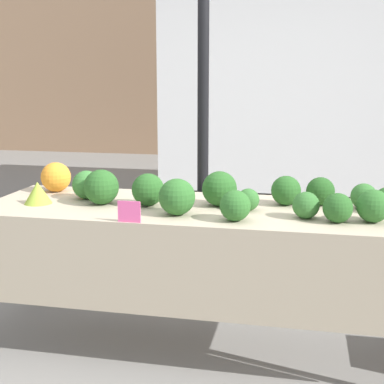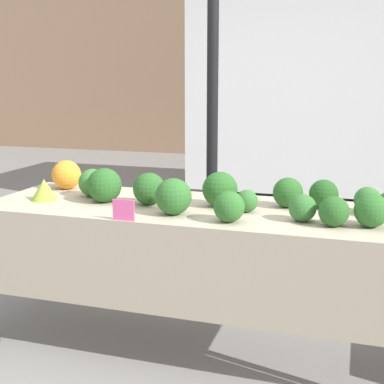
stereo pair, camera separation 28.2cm
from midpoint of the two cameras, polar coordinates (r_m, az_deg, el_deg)
name	(u,v)px [view 2 (the right image)]	position (r m, az deg, el deg)	size (l,w,h in m)	color
ground_plane	(192,342)	(3.11, 2.69, -15.78)	(40.00, 40.00, 0.00)	gray
building_facade	(321,9)	(10.52, 14.36, 18.39)	(16.00, 0.60, 5.41)	#9E7A5B
tent_pole	(213,92)	(3.32, 4.68, 10.59)	(0.07, 0.07, 2.74)	black
parked_truck	(382,82)	(6.36, 20.80, 10.94)	(4.14, 2.10, 2.71)	white
market_table	(188,227)	(2.80, 2.50, -3.78)	(2.24, 0.77, 0.78)	tan
orange_cauliflower	(66,175)	(3.34, -10.93, 1.80)	(0.18, 0.18, 0.18)	orange
romanesco_head	(44,190)	(3.05, -12.97, 0.23)	(0.15, 0.15, 0.12)	#93B238
broccoli_head_0	(367,200)	(2.87, 20.92, -0.84)	(0.13, 0.13, 0.13)	#336B2D
broccoli_head_1	(288,193)	(2.87, 12.98, -0.09)	(0.16, 0.16, 0.16)	#285B23
broccoli_head_3	(229,207)	(2.53, 7.16, -1.60)	(0.15, 0.15, 0.15)	#2D6628
broccoli_head_4	(173,197)	(2.65, 1.05, -0.52)	(0.18, 0.18, 0.18)	#2D6628
broccoli_head_5	(104,185)	(2.94, -6.64, 0.69)	(0.19, 0.19, 0.19)	#285B23
broccoli_head_6	(93,183)	(3.09, -8.03, 0.96)	(0.16, 0.16, 0.16)	#387533
broccoli_head_7	(247,201)	(2.74, 8.81, -0.98)	(0.12, 0.12, 0.12)	#336B2D
broccoli_head_8	(302,208)	(2.61, 14.76, -1.68)	(0.13, 0.13, 0.13)	#336B2D
broccoli_head_9	(372,210)	(2.60, 21.59, -1.87)	(0.16, 0.16, 0.16)	#2D6628
broccoli_head_10	(220,189)	(2.83, 5.85, 0.26)	(0.19, 0.19, 0.19)	#285B23
broccoli_head_11	(334,211)	(2.56, 17.98, -2.03)	(0.14, 0.14, 0.14)	#285B23
broccoli_head_12	(324,194)	(2.90, 16.60, -0.24)	(0.15, 0.15, 0.15)	#23511E
broccoli_head_13	(149,189)	(2.86, -1.80, 0.32)	(0.17, 0.17, 0.17)	#285B23
price_sign	(123,210)	(2.55, -4.20, -1.98)	(0.11, 0.01, 0.10)	#F45B9E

